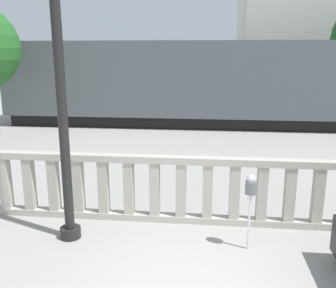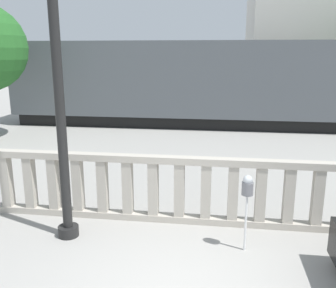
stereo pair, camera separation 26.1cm
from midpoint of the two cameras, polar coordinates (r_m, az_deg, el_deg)
name	(u,v)px [view 1 (the left image)]	position (r m, az deg, el deg)	size (l,w,h in m)	color
balustrade	(194,190)	(7.69, 3.03, -7.06)	(13.41, 0.24, 1.40)	#ADA599
lamppost	(57,39)	(6.81, -17.61, 15.01)	(0.43, 0.43, 6.43)	black
parking_meter	(251,189)	(6.63, 11.41, -6.71)	(0.20, 0.20, 1.41)	silver
train_near	(261,83)	(17.86, 13.61, 9.02)	(23.53, 2.63, 4.52)	black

